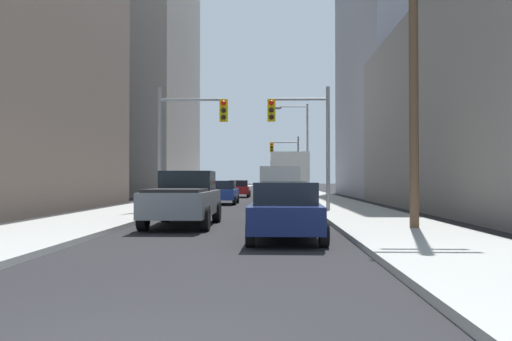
{
  "coord_description": "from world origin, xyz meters",
  "views": [
    {
      "loc": [
        1.39,
        -4.6,
        1.6
      ],
      "look_at": [
        0.0,
        39.74,
        2.34
      ],
      "focal_mm": 37.32,
      "sensor_mm": 36.0,
      "label": 1
    }
  ],
  "objects_px": {
    "cargo_van_silver": "(278,185)",
    "sedan_red": "(239,189)",
    "traffic_signal_near_right": "(302,129)",
    "pickup_truck_grey": "(184,199)",
    "sedan_blue": "(223,192)",
    "sedan_green": "(284,202)",
    "sedan_black": "(276,187)",
    "sedan_navy": "(286,211)",
    "traffic_signal_far_right": "(286,156)",
    "traffic_signal_near_left": "(189,129)",
    "city_bus": "(287,175)"
  },
  "relations": [
    {
      "from": "traffic_signal_near_left",
      "to": "traffic_signal_near_right",
      "type": "relative_size",
      "value": 1.0
    },
    {
      "from": "sedan_red",
      "to": "traffic_signal_far_right",
      "type": "distance_m",
      "value": 8.97
    },
    {
      "from": "cargo_van_silver",
      "to": "sedan_green",
      "type": "distance_m",
      "value": 9.33
    },
    {
      "from": "sedan_black",
      "to": "pickup_truck_grey",
      "type": "bearing_deg",
      "value": -95.08
    },
    {
      "from": "pickup_truck_grey",
      "to": "sedan_blue",
      "type": "distance_m",
      "value": 15.96
    },
    {
      "from": "sedan_navy",
      "to": "sedan_green",
      "type": "distance_m",
      "value": 5.65
    },
    {
      "from": "sedan_navy",
      "to": "sedan_green",
      "type": "xyz_separation_m",
      "value": [
        0.06,
        5.65,
        0.0
      ]
    },
    {
      "from": "sedan_red",
      "to": "traffic_signal_far_right",
      "type": "bearing_deg",
      "value": 58.39
    },
    {
      "from": "traffic_signal_near_left",
      "to": "traffic_signal_far_right",
      "type": "xyz_separation_m",
      "value": [
        5.36,
        29.34,
        -0.02
      ]
    },
    {
      "from": "sedan_navy",
      "to": "sedan_black",
      "type": "bearing_deg",
      "value": 89.99
    },
    {
      "from": "pickup_truck_grey",
      "to": "cargo_van_silver",
      "type": "relative_size",
      "value": 1.03
    },
    {
      "from": "sedan_navy",
      "to": "traffic_signal_near_right",
      "type": "xyz_separation_m",
      "value": [
        1.05,
        11.3,
        3.23
      ]
    },
    {
      "from": "traffic_signal_far_right",
      "to": "sedan_green",
      "type": "bearing_deg",
      "value": -91.59
    },
    {
      "from": "city_bus",
      "to": "sedan_black",
      "type": "distance_m",
      "value": 16.43
    },
    {
      "from": "sedan_blue",
      "to": "traffic_signal_far_right",
      "type": "xyz_separation_m",
      "value": [
        4.6,
        20.35,
        3.23
      ]
    },
    {
      "from": "sedan_green",
      "to": "sedan_blue",
      "type": "height_order",
      "value": "same"
    },
    {
      "from": "city_bus",
      "to": "sedan_green",
      "type": "distance_m",
      "value": 20.53
    },
    {
      "from": "pickup_truck_grey",
      "to": "sedan_green",
      "type": "xyz_separation_m",
      "value": [
        3.45,
        1.33,
        -0.16
      ]
    },
    {
      "from": "sedan_green",
      "to": "sedan_blue",
      "type": "relative_size",
      "value": 1.0
    },
    {
      "from": "city_bus",
      "to": "sedan_navy",
      "type": "xyz_separation_m",
      "value": [
        -0.76,
        -26.13,
        -1.16
      ]
    },
    {
      "from": "sedan_navy",
      "to": "sedan_green",
      "type": "height_order",
      "value": "same"
    },
    {
      "from": "cargo_van_silver",
      "to": "traffic_signal_near_right",
      "type": "distance_m",
      "value": 4.69
    },
    {
      "from": "traffic_signal_near_left",
      "to": "sedan_blue",
      "type": "bearing_deg",
      "value": 85.16
    },
    {
      "from": "sedan_red",
      "to": "traffic_signal_near_right",
      "type": "bearing_deg",
      "value": -78.79
    },
    {
      "from": "cargo_van_silver",
      "to": "sedan_blue",
      "type": "distance_m",
      "value": 6.41
    },
    {
      "from": "traffic_signal_far_right",
      "to": "sedan_black",
      "type": "bearing_deg",
      "value": 118.87
    },
    {
      "from": "pickup_truck_grey",
      "to": "sedan_red",
      "type": "bearing_deg",
      "value": 89.92
    },
    {
      "from": "sedan_black",
      "to": "traffic_signal_near_left",
      "type": "distance_m",
      "value": 31.68
    },
    {
      "from": "cargo_van_silver",
      "to": "sedan_red",
      "type": "distance_m",
      "value": 18.85
    },
    {
      "from": "city_bus",
      "to": "sedan_red",
      "type": "relative_size",
      "value": 2.71
    },
    {
      "from": "city_bus",
      "to": "traffic_signal_near_left",
      "type": "relative_size",
      "value": 1.92
    },
    {
      "from": "sedan_navy",
      "to": "sedan_green",
      "type": "relative_size",
      "value": 1.01
    },
    {
      "from": "cargo_van_silver",
      "to": "sedan_navy",
      "type": "height_order",
      "value": "cargo_van_silver"
    },
    {
      "from": "pickup_truck_grey",
      "to": "traffic_signal_near_left",
      "type": "height_order",
      "value": "traffic_signal_near_left"
    },
    {
      "from": "sedan_navy",
      "to": "sedan_black",
      "type": "height_order",
      "value": "same"
    },
    {
      "from": "cargo_van_silver",
      "to": "sedan_green",
      "type": "xyz_separation_m",
      "value": [
        0.1,
        -9.31,
        -0.52
      ]
    },
    {
      "from": "city_bus",
      "to": "sedan_navy",
      "type": "height_order",
      "value": "city_bus"
    },
    {
      "from": "pickup_truck_grey",
      "to": "cargo_van_silver",
      "type": "height_order",
      "value": "cargo_van_silver"
    },
    {
      "from": "sedan_red",
      "to": "traffic_signal_near_left",
      "type": "relative_size",
      "value": 0.71
    },
    {
      "from": "sedan_black",
      "to": "sedan_blue",
      "type": "bearing_deg",
      "value": -99.14
    },
    {
      "from": "pickup_truck_grey",
      "to": "traffic_signal_far_right",
      "type": "distance_m",
      "value": 36.71
    },
    {
      "from": "city_bus",
      "to": "cargo_van_silver",
      "type": "bearing_deg",
      "value": -94.07
    },
    {
      "from": "sedan_black",
      "to": "sedan_navy",
      "type": "bearing_deg",
      "value": -90.01
    },
    {
      "from": "city_bus",
      "to": "traffic_signal_far_right",
      "type": "distance_m",
      "value": 14.66
    },
    {
      "from": "city_bus",
      "to": "traffic_signal_near_right",
      "type": "xyz_separation_m",
      "value": [
        0.3,
        -14.84,
        2.07
      ]
    },
    {
      "from": "cargo_van_silver",
      "to": "traffic_signal_near_right",
      "type": "relative_size",
      "value": 0.88
    },
    {
      "from": "sedan_green",
      "to": "traffic_signal_near_right",
      "type": "bearing_deg",
      "value": 80.04
    },
    {
      "from": "cargo_van_silver",
      "to": "traffic_signal_near_right",
      "type": "height_order",
      "value": "traffic_signal_near_right"
    },
    {
      "from": "traffic_signal_near_left",
      "to": "traffic_signal_near_right",
      "type": "distance_m",
      "value": 5.38
    },
    {
      "from": "cargo_van_silver",
      "to": "sedan_blue",
      "type": "xyz_separation_m",
      "value": [
        -3.53,
        5.32,
        -0.52
      ]
    }
  ]
}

